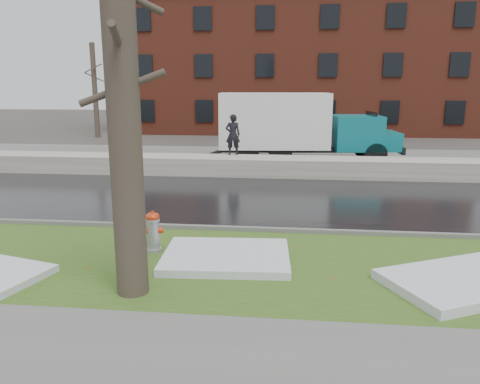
# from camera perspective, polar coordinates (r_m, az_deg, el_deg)

# --- Properties ---
(ground) EXTENTS (120.00, 120.00, 0.00)m
(ground) POSITION_cam_1_polar(r_m,az_deg,el_deg) (10.97, -3.40, -6.38)
(ground) COLOR #47423D
(ground) RESTS_ON ground
(verge) EXTENTS (60.00, 4.50, 0.04)m
(verge) POSITION_cam_1_polar(r_m,az_deg,el_deg) (9.81, -4.63, -8.66)
(verge) COLOR #304C19
(verge) RESTS_ON ground
(sidewalk) EXTENTS (60.00, 3.00, 0.05)m
(sidewalk) POSITION_cam_1_polar(r_m,az_deg,el_deg) (6.56, -11.18, -20.51)
(sidewalk) COLOR slate
(sidewalk) RESTS_ON ground
(road) EXTENTS (60.00, 7.00, 0.03)m
(road) POSITION_cam_1_polar(r_m,az_deg,el_deg) (15.24, -0.59, -0.79)
(road) COLOR black
(road) RESTS_ON ground
(parking_lot) EXTENTS (60.00, 9.00, 0.03)m
(parking_lot) POSITION_cam_1_polar(r_m,az_deg,el_deg) (23.55, 1.87, 4.06)
(parking_lot) COLOR slate
(parking_lot) RESTS_ON ground
(curb) EXTENTS (60.00, 0.15, 0.14)m
(curb) POSITION_cam_1_polar(r_m,az_deg,el_deg) (11.88, -2.60, -4.49)
(curb) COLOR slate
(curb) RESTS_ON ground
(snowbank) EXTENTS (60.00, 1.60, 0.75)m
(snowbank) POSITION_cam_1_polar(r_m,az_deg,el_deg) (19.26, 0.89, 3.18)
(snowbank) COLOR beige
(snowbank) RESTS_ON ground
(brick_building) EXTENTS (26.00, 12.00, 10.00)m
(brick_building) POSITION_cam_1_polar(r_m,az_deg,el_deg) (40.23, 6.80, 14.73)
(brick_building) COLOR maroon
(brick_building) RESTS_ON ground
(bg_tree_left) EXTENTS (1.40, 1.62, 6.50)m
(bg_tree_left) POSITION_cam_1_polar(r_m,az_deg,el_deg) (35.03, -17.28, 11.82)
(bg_tree_left) COLOR brown
(bg_tree_left) RESTS_ON ground
(bg_tree_center) EXTENTS (1.40, 1.62, 6.50)m
(bg_tree_center) POSITION_cam_1_polar(r_m,az_deg,el_deg) (37.03, -6.00, 12.34)
(bg_tree_center) COLOR brown
(bg_tree_center) RESTS_ON ground
(fire_hydrant) EXTENTS (0.46, 0.41, 0.92)m
(fire_hydrant) POSITION_cam_1_polar(r_m,az_deg,el_deg) (10.43, -10.55, -4.53)
(fire_hydrant) COLOR #97989E
(fire_hydrant) RESTS_ON verge
(tree) EXTENTS (1.43, 1.68, 6.87)m
(tree) POSITION_cam_1_polar(r_m,az_deg,el_deg) (7.92, -14.12, 11.68)
(tree) COLOR brown
(tree) RESTS_ON verge
(box_truck) EXTENTS (9.93, 3.03, 3.28)m
(box_truck) POSITION_cam_1_polar(r_m,az_deg,el_deg) (22.63, 6.79, 8.01)
(box_truck) COLOR black
(box_truck) RESTS_ON ground
(worker) EXTENTS (0.70, 0.54, 1.70)m
(worker) POSITION_cam_1_polar(r_m,az_deg,el_deg) (19.76, -0.88, 7.01)
(worker) COLOR black
(worker) RESTS_ON snowbank
(snow_patch_near) EXTENTS (2.71, 2.15, 0.16)m
(snow_patch_near) POSITION_cam_1_polar(r_m,az_deg,el_deg) (9.86, -1.68, -7.87)
(snow_patch_near) COLOR silver
(snow_patch_near) RESTS_ON verge
(snow_patch_side) EXTENTS (3.31, 2.86, 0.18)m
(snow_patch_side) POSITION_cam_1_polar(r_m,az_deg,el_deg) (9.58, 25.80, -9.78)
(snow_patch_side) COLOR silver
(snow_patch_side) RESTS_ON verge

